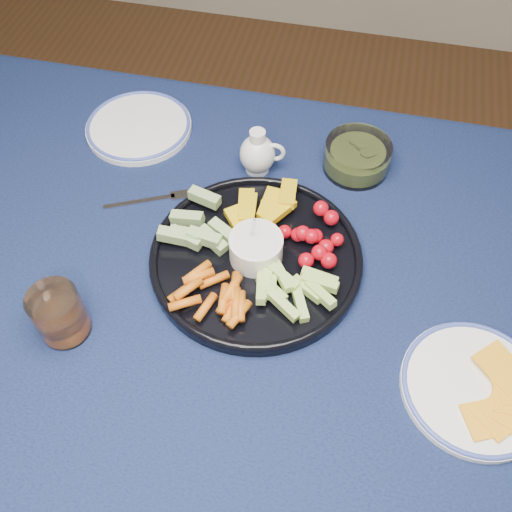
% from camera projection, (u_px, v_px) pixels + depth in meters
% --- Properties ---
extents(dining_table, '(1.67, 1.07, 0.75)m').
position_uv_depth(dining_table, '(228.00, 331.00, 0.99)').
color(dining_table, '#493018').
rests_on(dining_table, ground).
extents(crudite_platter, '(0.36, 0.36, 0.11)m').
position_uv_depth(crudite_platter, '(254.00, 255.00, 0.95)').
color(crudite_platter, black).
rests_on(crudite_platter, dining_table).
extents(creamer_pitcher, '(0.09, 0.07, 0.09)m').
position_uv_depth(creamer_pitcher, '(258.00, 154.00, 1.06)').
color(creamer_pitcher, white).
rests_on(creamer_pitcher, dining_table).
extents(pickle_bowl, '(0.12, 0.12, 0.06)m').
position_uv_depth(pickle_bowl, '(357.00, 158.00, 1.08)').
color(pickle_bowl, silver).
rests_on(pickle_bowl, dining_table).
extents(cheese_plate, '(0.21, 0.21, 0.03)m').
position_uv_depth(cheese_plate, '(475.00, 387.00, 0.82)').
color(cheese_plate, white).
rests_on(cheese_plate, dining_table).
extents(juice_tumbler, '(0.08, 0.08, 0.09)m').
position_uv_depth(juice_tumbler, '(60.00, 316.00, 0.86)').
color(juice_tumbler, silver).
rests_on(juice_tumbler, dining_table).
extents(fork_left, '(0.15, 0.08, 0.00)m').
position_uv_depth(fork_left, '(154.00, 200.00, 1.05)').
color(fork_left, silver).
rests_on(fork_left, dining_table).
extents(fork_right, '(0.14, 0.12, 0.00)m').
position_uv_depth(fork_right, '(497.00, 386.00, 0.83)').
color(fork_right, silver).
rests_on(fork_right, dining_table).
extents(side_plate_extra, '(0.21, 0.21, 0.02)m').
position_uv_depth(side_plate_extra, '(139.00, 126.00, 1.15)').
color(side_plate_extra, white).
rests_on(side_plate_extra, dining_table).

